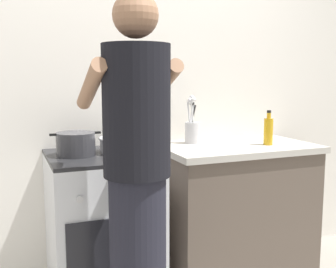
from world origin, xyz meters
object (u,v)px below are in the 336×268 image
at_px(utensil_crock, 192,129).
at_px(person, 137,184).
at_px(mixing_bowl, 124,144).
at_px(pot, 76,144).
at_px(stove_range, 103,230).
at_px(oil_bottle, 268,131).

height_order(utensil_crock, person, person).
bearing_deg(mixing_bowl, utensil_crock, 16.91).
xyz_separation_m(mixing_bowl, person, (-0.10, -0.58, -0.09)).
bearing_deg(utensil_crock, pot, -168.93).
height_order(stove_range, oil_bottle, oil_bottle).
bearing_deg(pot, person, -73.04).
bearing_deg(oil_bottle, stove_range, 175.99).
xyz_separation_m(pot, utensil_crock, (0.79, 0.15, 0.03)).
bearing_deg(oil_bottle, person, -155.11).
distance_m(mixing_bowl, person, 0.59).
relative_size(stove_range, mixing_bowl, 3.03).
bearing_deg(pot, stove_range, -5.71).
bearing_deg(oil_bottle, mixing_bowl, 174.59).
bearing_deg(oil_bottle, utensil_crock, 150.41).
distance_m(pot, utensil_crock, 0.81).
relative_size(utensil_crock, person, 0.19).
distance_m(mixing_bowl, oil_bottle, 0.95).
relative_size(pot, person, 0.17).
relative_size(pot, mixing_bowl, 0.95).
distance_m(stove_range, person, 0.70).
bearing_deg(pot, oil_bottle, -4.21).
distance_m(utensil_crock, person, 0.97).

